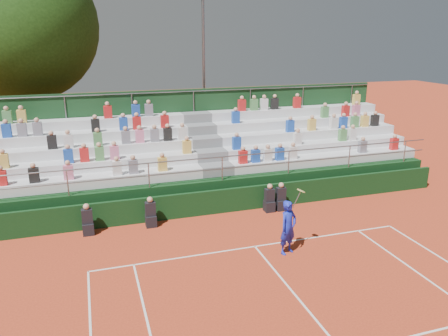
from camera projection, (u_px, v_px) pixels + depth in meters
name	position (u px, v px, depth m)	size (l,w,h in m)	color
ground	(255.00, 247.00, 14.96)	(90.00, 90.00, 0.00)	#BF3F1F
courtside_wall	(226.00, 201.00, 17.73)	(20.00, 0.15, 1.00)	black
line_officials	(202.00, 208.00, 16.99)	(8.03, 0.40, 1.19)	black
grandstand	(205.00, 165.00, 20.50)	(20.00, 5.20, 4.40)	black
tennis_player	(288.00, 227.00, 14.28)	(0.93, 0.67, 2.22)	#1928BC
tree_east	(21.00, 25.00, 22.27)	(7.76, 7.76, 11.29)	#342212
floodlight_mast	(204.00, 65.00, 24.85)	(0.60, 0.25, 9.25)	gray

